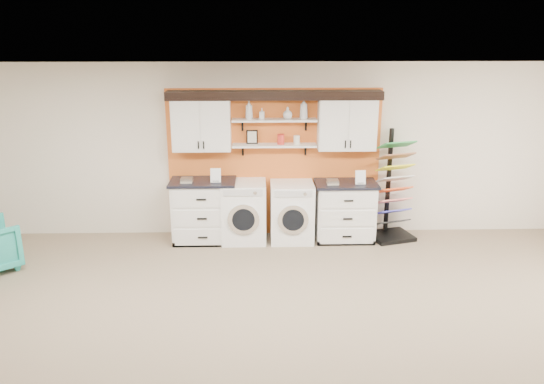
{
  "coord_description": "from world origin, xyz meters",
  "views": [
    {
      "loc": [
        -0.25,
        -4.36,
        3.31
      ],
      "look_at": [
        -0.08,
        2.3,
        1.23
      ],
      "focal_mm": 35.0,
      "sensor_mm": 36.0,
      "label": 1
    }
  ],
  "objects_px": {
    "base_cabinet_right": "(345,211)",
    "dryer": "(292,212)",
    "washer": "(244,211)",
    "base_cabinet_left": "(204,211)",
    "sample_rack": "(392,205)"
  },
  "relations": [
    {
      "from": "base_cabinet_left",
      "to": "sample_rack",
      "type": "relative_size",
      "value": 0.58
    },
    {
      "from": "washer",
      "to": "base_cabinet_right",
      "type": "bearing_deg",
      "value": 0.12
    },
    {
      "from": "sample_rack",
      "to": "base_cabinet_right",
      "type": "bearing_deg",
      "value": 166.53
    },
    {
      "from": "dryer",
      "to": "washer",
      "type": "bearing_deg",
      "value": -180.0
    },
    {
      "from": "base_cabinet_left",
      "to": "washer",
      "type": "height_order",
      "value": "base_cabinet_left"
    },
    {
      "from": "base_cabinet_right",
      "to": "washer",
      "type": "xyz_separation_m",
      "value": [
        -1.62,
        -0.0,
        0.01
      ]
    },
    {
      "from": "base_cabinet_right",
      "to": "washer",
      "type": "bearing_deg",
      "value": -179.88
    },
    {
      "from": "base_cabinet_right",
      "to": "dryer",
      "type": "distance_m",
      "value": 0.85
    },
    {
      "from": "base_cabinet_right",
      "to": "dryer",
      "type": "height_order",
      "value": "base_cabinet_right"
    },
    {
      "from": "base_cabinet_right",
      "to": "dryer",
      "type": "bearing_deg",
      "value": -179.77
    },
    {
      "from": "base_cabinet_right",
      "to": "washer",
      "type": "height_order",
      "value": "washer"
    },
    {
      "from": "base_cabinet_left",
      "to": "base_cabinet_right",
      "type": "bearing_deg",
      "value": 0.0
    },
    {
      "from": "base_cabinet_right",
      "to": "base_cabinet_left",
      "type": "bearing_deg",
      "value": -180.0
    },
    {
      "from": "washer",
      "to": "dryer",
      "type": "bearing_deg",
      "value": 0.0
    },
    {
      "from": "sample_rack",
      "to": "washer",
      "type": "bearing_deg",
      "value": 164.78
    }
  ]
}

